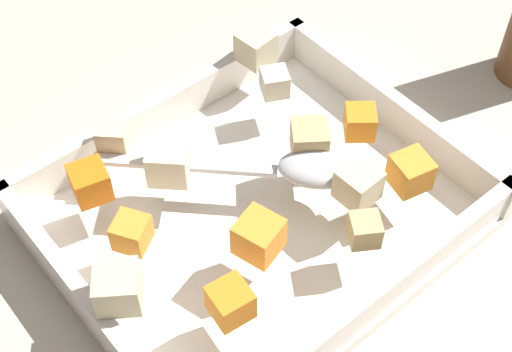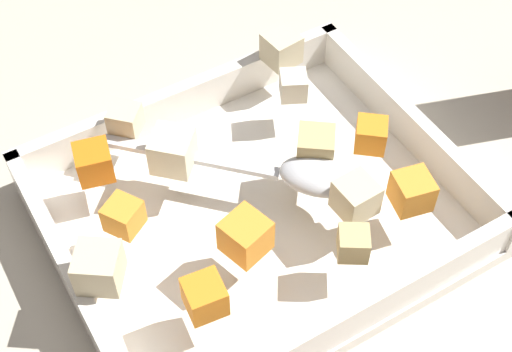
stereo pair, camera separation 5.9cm
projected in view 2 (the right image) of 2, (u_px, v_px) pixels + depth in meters
ground_plane at (277, 214)px, 0.65m from camera, size 4.00×4.00×0.00m
baking_dish at (256, 212)px, 0.63m from camera, size 0.33×0.28×0.05m
carrot_chunk_heap_side at (371, 135)px, 0.62m from camera, size 0.04×0.04×0.03m
carrot_chunk_far_left at (123, 216)px, 0.56m from camera, size 0.03×0.03×0.02m
carrot_chunk_near_spoon at (412, 191)px, 0.58m from camera, size 0.03×0.03×0.03m
carrot_chunk_center at (94, 162)px, 0.60m from camera, size 0.03×0.03×0.03m
carrot_chunk_mid_right at (205, 297)px, 0.52m from camera, size 0.03×0.03×0.03m
carrot_chunk_near_right at (246, 236)px, 0.55m from camera, size 0.04×0.04×0.03m
potato_chunk_back_center at (99, 267)px, 0.53m from camera, size 0.04×0.04×0.03m
potato_chunk_mid_left at (356, 197)px, 0.57m from camera, size 0.03×0.03×0.03m
potato_chunk_corner_sw at (173, 151)px, 0.60m from camera, size 0.05×0.05×0.03m
potato_chunk_corner_nw at (353, 243)px, 0.55m from camera, size 0.03×0.03×0.02m
potato_chunk_far_right at (125, 120)px, 0.63m from camera, size 0.04×0.04×0.02m
potato_chunk_heap_top at (281, 48)px, 0.68m from camera, size 0.03×0.03×0.03m
potato_chunk_near_left at (313, 144)px, 0.61m from camera, size 0.04×0.04×0.03m
parsnip_chunk_corner_se at (293, 86)px, 0.65m from camera, size 0.03×0.03×0.02m
serving_spoon at (303, 174)px, 0.59m from camera, size 0.17×0.17×0.02m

